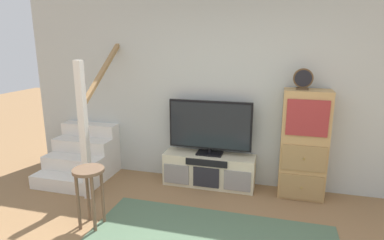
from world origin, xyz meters
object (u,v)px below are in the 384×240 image
Objects in this scene: media_console at (209,170)px; television at (210,126)px; side_cabinet at (304,145)px; bar_stool_near at (89,184)px; desk_clock at (303,79)px.

media_console is 0.64m from television.
side_cabinet is at bearing -0.63° from television.
media_console is 1.88× the size of bar_stool_near.
bar_stool_near is at bearing -148.22° from desk_clock.
desk_clock reaches higher than television.
desk_clock is (1.17, -0.00, 1.33)m from media_console.
desk_clock is 2.80m from bar_stool_near.
desk_clock reaches higher than side_cabinet.
television reaches higher than media_console.
television is 1.36m from desk_clock.
side_cabinet is 2.09× the size of bar_stool_near.
side_cabinet is at bearing 0.47° from media_console.
desk_clock is at bearing 31.78° from bar_stool_near.
side_cabinet is 5.43× the size of desk_clock.
television is 1.26m from side_cabinet.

